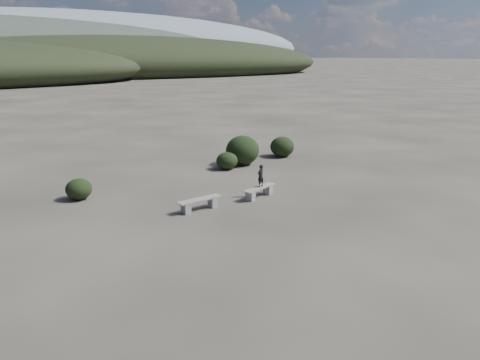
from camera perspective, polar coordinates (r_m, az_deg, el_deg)
ground at (r=14.28m, az=8.34°, el=-7.24°), size 1200.00×1200.00×0.00m
bench_left at (r=16.71m, az=-4.96°, el=-2.84°), size 1.74×0.52×0.43m
bench_right at (r=18.15m, az=2.38°, el=-1.36°), size 1.70×0.83×0.42m
seated_person at (r=18.03m, az=2.52°, el=0.52°), size 0.36×0.28×0.88m
shrub_a at (r=18.89m, az=-19.06°, el=-1.05°), size 0.99×0.99×0.81m
shrub_c at (r=22.60m, az=-1.60°, el=2.36°), size 1.04×1.04×0.83m
shrub_d at (r=23.49m, az=0.31°, el=3.65°), size 1.68×1.68×1.47m
shrub_e at (r=25.52m, az=5.17°, el=4.07°), size 1.30×1.30×1.09m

